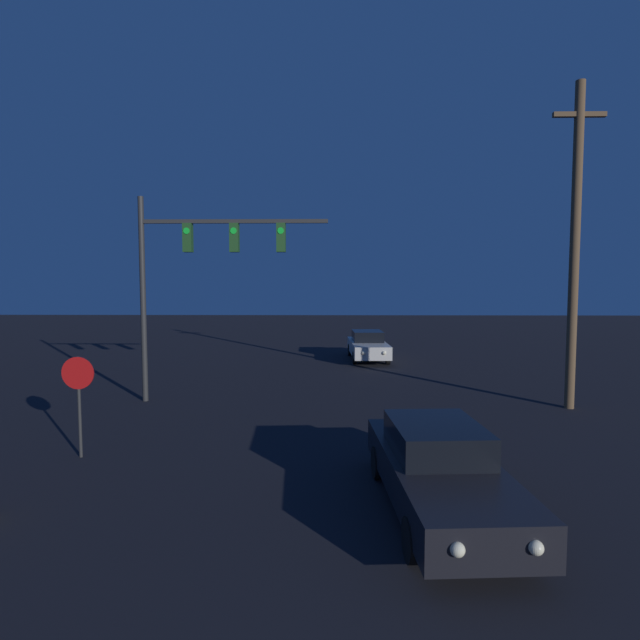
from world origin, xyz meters
TOP-DOWN VIEW (x-y plane):
  - car_near at (2.04, 7.32)m, footprint 1.99×4.92m
  - car_far at (2.14, 24.00)m, footprint 1.87×4.89m
  - traffic_signal_mast at (-3.99, 14.99)m, footprint 5.98×0.30m
  - stop_sign at (-5.18, 9.73)m, footprint 0.70×0.07m
  - utility_pole at (7.52, 14.30)m, footprint 1.53×0.28m

SIDE VIEW (x-z plane):
  - car_near at x=2.04m, z-range 0.01..1.43m
  - car_far at x=2.14m, z-range 0.01..1.43m
  - stop_sign at x=-5.18m, z-range 0.43..2.64m
  - traffic_signal_mast at x=-3.99m, z-range 1.24..7.75m
  - utility_pole at x=7.52m, z-range 0.15..9.82m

